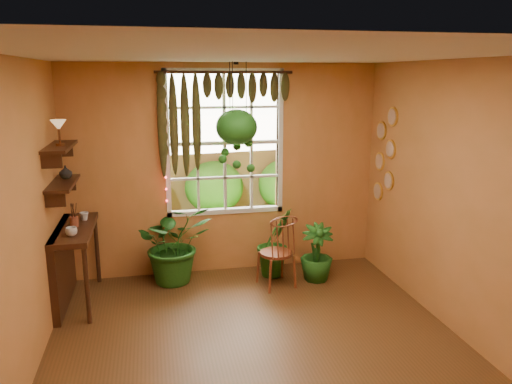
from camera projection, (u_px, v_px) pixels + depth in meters
floor at (264, 359)px, 4.58m from camera, size 4.50×4.50×0.00m
ceiling at (265, 55)px, 3.97m from camera, size 4.50×4.50×0.00m
wall_back at (225, 170)px, 6.42m from camera, size 4.00×0.00×4.00m
wall_left at (13, 233)px, 3.87m from camera, size 0.00×4.50×4.50m
wall_right at (472, 206)px, 4.68m from camera, size 0.00×4.50×4.50m
window at (225, 143)px, 6.37m from camera, size 1.52×0.10×1.86m
valance_vine at (218, 98)px, 6.10m from camera, size 1.70×0.12×1.10m
string_lights at (164, 142)px, 6.12m from camera, size 0.03×0.03×1.54m
wall_plates at (385, 155)px, 6.33m from camera, size 0.04×0.32×1.10m
counter_ledge at (67, 257)px, 5.60m from camera, size 0.40×1.20×0.90m
shelf_lower at (63, 183)px, 5.41m from camera, size 0.25×0.90×0.04m
shelf_upper at (60, 147)px, 5.32m from camera, size 0.25×0.90×0.04m
backyard at (205, 134)px, 10.88m from camera, size 14.00×10.00×12.00m
windsor_chair at (277, 262)px, 6.10m from camera, size 0.48×0.50×1.07m
potted_plant_left at (175, 243)px, 6.20m from camera, size 1.02×0.92×1.01m
potted_plant_mid at (275, 242)px, 6.43m from camera, size 0.61×0.56×0.89m
potted_plant_right at (317, 253)px, 6.28m from camera, size 0.46×0.46×0.73m
hanging_basket at (237, 130)px, 5.98m from camera, size 0.50×0.50×1.32m
cup_a at (71, 232)px, 5.22m from camera, size 0.16×0.16×0.09m
cup_b at (84, 216)px, 5.79m from camera, size 0.12×0.12×0.09m
brush_jar at (73, 215)px, 5.53m from camera, size 0.09×0.09×0.34m
shelf_vase at (66, 172)px, 5.57m from camera, size 0.16×0.16×0.15m
tiffany_lamp at (59, 127)px, 5.22m from camera, size 0.16×0.16×0.27m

